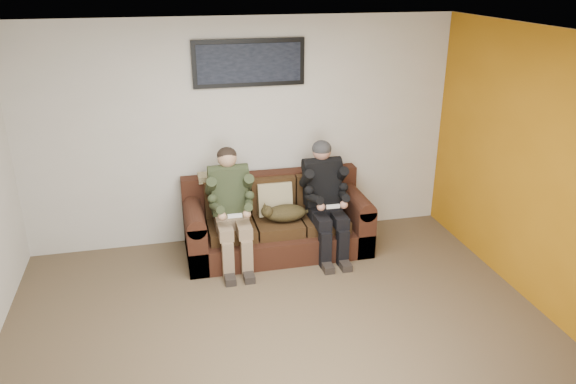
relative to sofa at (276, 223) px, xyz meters
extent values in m
plane|color=brown|center=(-0.29, -1.82, -0.32)|extent=(5.00, 5.00, 0.00)
plane|color=silver|center=(-0.29, -1.82, 2.28)|extent=(5.00, 5.00, 0.00)
plane|color=beige|center=(-0.29, 0.43, 0.98)|extent=(5.00, 0.00, 5.00)
plane|color=beige|center=(2.21, -1.82, 0.98)|extent=(0.00, 4.50, 4.50)
plane|color=#AD6C11|center=(2.20, -1.82, 0.98)|extent=(0.00, 4.50, 4.50)
cube|color=#361A10|center=(0.00, -0.07, -0.18)|extent=(2.08, 0.90, 0.28)
cube|color=#361A10|center=(0.00, 0.28, 0.25)|extent=(2.08, 0.19, 0.57)
cube|color=#361A10|center=(-0.94, -0.07, -0.04)|extent=(0.21, 0.90, 0.57)
cube|color=#361A10|center=(0.94, -0.07, -0.04)|extent=(0.21, 0.90, 0.57)
cylinder|color=#361A10|center=(-0.94, -0.07, 0.25)|extent=(0.21, 0.90, 0.21)
cylinder|color=#361A10|center=(0.94, -0.07, 0.25)|extent=(0.21, 0.90, 0.21)
cube|color=#372210|center=(-0.53, -0.12, 0.03)|extent=(0.51, 0.57, 0.13)
cube|color=#372210|center=(-0.53, 0.15, 0.30)|extent=(0.51, 0.13, 0.42)
cube|color=#372210|center=(0.00, -0.12, 0.03)|extent=(0.51, 0.57, 0.13)
cube|color=#372210|center=(0.00, 0.15, 0.30)|extent=(0.51, 0.13, 0.42)
cube|color=#372210|center=(0.53, -0.12, 0.03)|extent=(0.51, 0.57, 0.13)
cube|color=#372210|center=(0.53, 0.15, 0.30)|extent=(0.51, 0.13, 0.42)
cube|color=tan|center=(0.00, 0.04, 0.28)|extent=(0.40, 0.19, 0.39)
cube|color=#BEB58C|center=(-0.63, 0.26, 0.53)|extent=(0.43, 0.21, 0.08)
cube|color=#8A7156|center=(-0.53, -0.15, 0.16)|extent=(0.36, 0.30, 0.14)
cube|color=#2E3721|center=(-0.53, -0.05, 0.46)|extent=(0.40, 0.30, 0.53)
cylinder|color=#2E3721|center=(-0.53, -0.03, 0.67)|extent=(0.44, 0.18, 0.18)
sphere|color=tan|center=(-0.53, -0.01, 0.83)|extent=(0.21, 0.21, 0.21)
cube|color=#8A7156|center=(-0.63, -0.35, 0.15)|extent=(0.15, 0.42, 0.13)
cube|color=#8A7156|center=(-0.43, -0.35, 0.15)|extent=(0.15, 0.42, 0.13)
cube|color=#8A7156|center=(-0.63, -0.55, -0.11)|extent=(0.12, 0.13, 0.42)
cube|color=#8A7156|center=(-0.43, -0.55, -0.11)|extent=(0.12, 0.13, 0.42)
cube|color=black|center=(-0.63, -0.63, -0.28)|extent=(0.11, 0.26, 0.08)
cube|color=black|center=(-0.43, -0.63, -0.28)|extent=(0.11, 0.26, 0.08)
cylinder|color=#2E3721|center=(-0.73, -0.12, 0.56)|extent=(0.11, 0.30, 0.28)
cylinder|color=#2E3721|center=(-0.33, -0.12, 0.56)|extent=(0.11, 0.30, 0.28)
cylinder|color=#2E3721|center=(-0.70, -0.34, 0.40)|extent=(0.14, 0.32, 0.15)
cylinder|color=#2E3721|center=(-0.36, -0.34, 0.40)|extent=(0.14, 0.32, 0.15)
sphere|color=tan|center=(-0.66, -0.46, 0.35)|extent=(0.09, 0.09, 0.09)
sphere|color=tan|center=(-0.40, -0.46, 0.35)|extent=(0.09, 0.09, 0.09)
cube|color=white|center=(-0.53, -0.48, 0.35)|extent=(0.15, 0.04, 0.03)
ellipsoid|color=black|center=(-0.53, 0.01, 0.86)|extent=(0.22, 0.22, 0.17)
cube|color=black|center=(0.53, -0.15, 0.16)|extent=(0.36, 0.30, 0.14)
cube|color=black|center=(0.53, -0.05, 0.46)|extent=(0.40, 0.30, 0.53)
cylinder|color=black|center=(0.53, -0.03, 0.67)|extent=(0.44, 0.18, 0.18)
sphere|color=#AA725F|center=(0.53, -0.01, 0.83)|extent=(0.21, 0.21, 0.21)
cube|color=black|center=(0.43, -0.35, 0.15)|extent=(0.15, 0.42, 0.13)
cube|color=black|center=(0.63, -0.35, 0.15)|extent=(0.15, 0.42, 0.13)
cube|color=black|center=(0.43, -0.55, -0.11)|extent=(0.12, 0.13, 0.42)
cube|color=black|center=(0.63, -0.55, -0.11)|extent=(0.12, 0.13, 0.42)
cube|color=black|center=(0.43, -0.63, -0.28)|extent=(0.11, 0.26, 0.08)
cube|color=black|center=(0.63, -0.63, -0.28)|extent=(0.11, 0.26, 0.08)
cylinder|color=black|center=(0.33, -0.12, 0.56)|extent=(0.11, 0.30, 0.28)
cylinder|color=black|center=(0.73, -0.12, 0.56)|extent=(0.11, 0.30, 0.28)
cylinder|color=black|center=(0.36, -0.34, 0.40)|extent=(0.14, 0.32, 0.15)
cylinder|color=black|center=(0.70, -0.34, 0.40)|extent=(0.14, 0.32, 0.15)
sphere|color=#AA725F|center=(0.40, -0.46, 0.35)|extent=(0.09, 0.09, 0.09)
sphere|color=#AA725F|center=(0.66, -0.46, 0.35)|extent=(0.09, 0.09, 0.09)
cube|color=white|center=(0.53, -0.48, 0.35)|extent=(0.15, 0.04, 0.03)
ellipsoid|color=black|center=(0.53, -0.01, 0.86)|extent=(0.22, 0.22, 0.19)
ellipsoid|color=#46391B|center=(0.08, -0.17, 0.19)|extent=(0.47, 0.26, 0.19)
sphere|color=#46391B|center=(-0.14, -0.20, 0.24)|extent=(0.14, 0.14, 0.14)
cone|color=#46391B|center=(-0.16, -0.24, 0.31)|extent=(0.04, 0.04, 0.04)
cone|color=#46391B|center=(-0.16, -0.17, 0.31)|extent=(0.04, 0.04, 0.04)
cylinder|color=#46391B|center=(0.32, -0.12, 0.15)|extent=(0.26, 0.13, 0.08)
cube|color=black|center=(-0.20, 0.40, 1.78)|extent=(1.25, 0.04, 0.52)
cube|color=black|center=(-0.20, 0.37, 1.78)|extent=(1.15, 0.01, 0.42)
camera|label=1|loc=(-1.22, -5.78, 2.76)|focal=35.00mm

